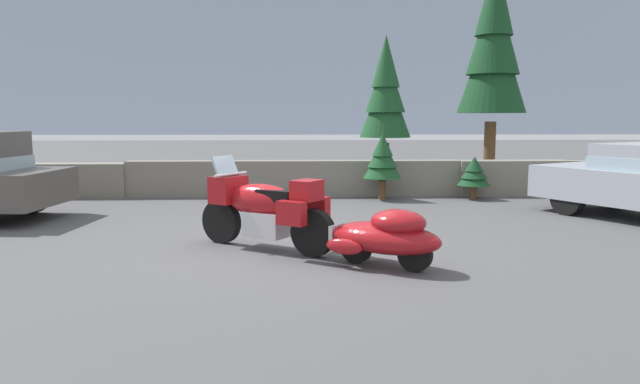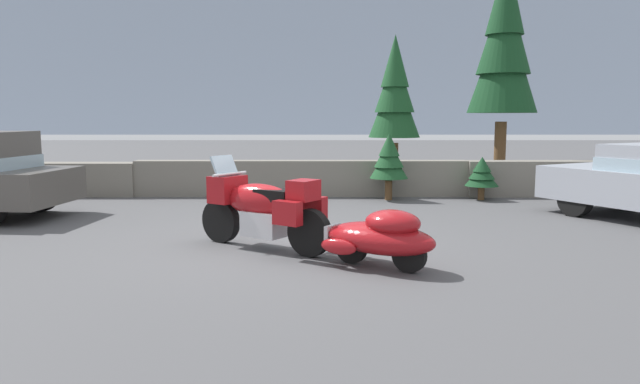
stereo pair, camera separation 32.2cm
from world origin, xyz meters
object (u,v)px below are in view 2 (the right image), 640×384
(car_shaped_trailer, at_px, (383,236))
(pine_tree_tall, at_px, (507,42))
(pine_tree_secondary, at_px, (397,92))
(touring_motorcycle, at_px, (265,206))

(car_shaped_trailer, bearing_deg, pine_tree_tall, 64.35)
(car_shaped_trailer, height_order, pine_tree_tall, pine_tree_tall)
(pine_tree_tall, height_order, pine_tree_secondary, pine_tree_tall)
(pine_tree_tall, bearing_deg, touring_motorcycle, -127.27)
(car_shaped_trailer, distance_m, pine_tree_tall, 10.13)
(touring_motorcycle, distance_m, pine_tree_tall, 9.98)
(touring_motorcycle, bearing_deg, car_shaped_trailer, -33.99)
(pine_tree_tall, bearing_deg, pine_tree_secondary, 173.47)
(touring_motorcycle, xyz_separation_m, car_shaped_trailer, (1.59, -1.07, -0.21))
(pine_tree_tall, distance_m, pine_tree_secondary, 3.13)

